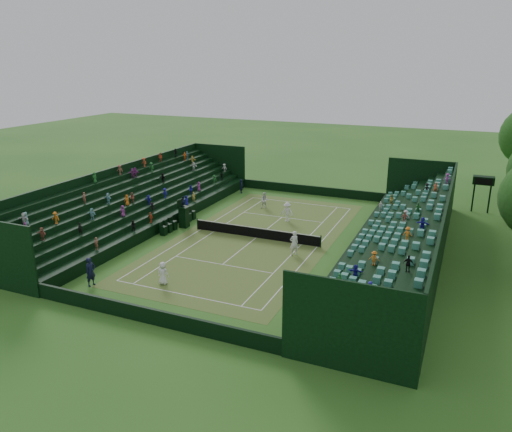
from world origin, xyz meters
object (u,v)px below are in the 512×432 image
object	(u,v)px
player_near_east	(294,243)
player_far_east	(287,212)
umpire_chair	(184,214)
player_near_west	(163,273)
player_far_west	(265,200)
tennis_net	(256,232)

from	to	relation	value
player_near_east	player_far_east	bearing A→B (deg)	-109.67
umpire_chair	player_near_west	bearing A→B (deg)	-65.55
player_far_west	player_far_east	world-z (taller)	player_far_east
player_far_west	player_far_east	bearing A→B (deg)	-64.00
player_far_west	player_near_east	bearing A→B (deg)	-80.08
player_far_east	tennis_net	bearing A→B (deg)	-95.92
player_near_west	player_near_east	distance (m)	10.79
umpire_chair	player_near_west	size ratio (longest dim) A/B	1.80
tennis_net	player_near_west	bearing A→B (deg)	-101.18
tennis_net	player_near_east	distance (m)	4.95
player_near_west	player_far_west	bearing A→B (deg)	-92.58
player_near_east	player_far_east	distance (m)	8.53
umpire_chair	player_near_east	world-z (taller)	umpire_chair
player_near_east	player_far_east	xyz separation A→B (m)	(-3.41, 7.82, -0.06)
umpire_chair	player_far_west	xyz separation A→B (m)	(4.51, 8.51, -0.40)
player_near_west	player_far_east	bearing A→B (deg)	-104.73
umpire_chair	player_near_west	xyz separation A→B (m)	(5.06, -11.13, -0.44)
tennis_net	player_far_west	bearing A→B (deg)	107.63
tennis_net	player_near_east	world-z (taller)	player_near_east
player_far_east	player_near_east	bearing A→B (deg)	-63.11
player_far_east	player_far_west	bearing A→B (deg)	141.97
player_near_east	player_far_east	size ratio (longest dim) A/B	1.06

